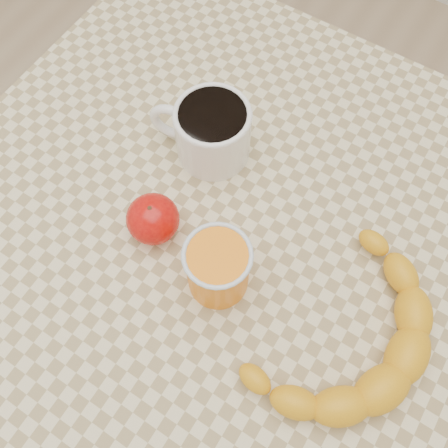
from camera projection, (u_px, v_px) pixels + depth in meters
The scene contains 6 objects.
ground at pixel (224, 343), 1.34m from camera, with size 3.00×3.00×0.00m, color tan.
table at pixel (224, 254), 0.73m from camera, with size 0.80×0.80×0.75m.
coffee_mug at pixel (211, 130), 0.66m from camera, with size 0.15×0.12×0.09m.
orange_juice_glass at pixel (218, 268), 0.58m from camera, with size 0.08×0.08×0.09m.
apple at pixel (153, 219), 0.63m from camera, with size 0.08×0.08×0.06m.
banana at pixel (346, 337), 0.57m from camera, with size 0.30×0.36×0.05m, color #FCB116, non-canonical shape.
Camera 1 is at (0.14, -0.22, 1.35)m, focal length 40.00 mm.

